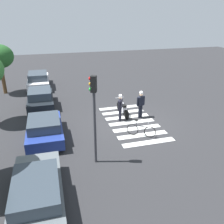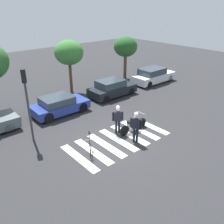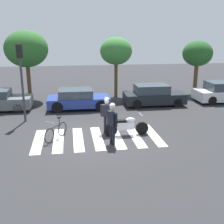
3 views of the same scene
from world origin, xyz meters
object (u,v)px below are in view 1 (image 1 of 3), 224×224
Objects in this scene: leaning_bicycle at (141,130)px; car_blue_hatchback at (45,128)px; officer_by_motorcycle at (120,105)px; officer_on_foot at (141,102)px; car_white_van at (38,80)px; car_black_suv at (40,99)px; car_grey_coupe at (37,194)px; traffic_light_pole at (94,107)px; police_motorcycle at (123,108)px.

leaning_bicycle is 0.36× the size of car_blue_hatchback.
officer_by_motorcycle reaches higher than car_blue_hatchback.
officer_on_foot reaches higher than car_white_van.
car_black_suv is at bearing 2.02° from car_blue_hatchback.
officer_by_motorcycle is 10.58m from car_white_van.
car_white_van is (15.80, -0.04, 0.04)m from car_grey_coupe.
leaning_bicycle is at bearing -102.91° from car_blue_hatchback.
officer_on_foot is 11.30m from car_white_van.
officer_on_foot reaches higher than car_black_suv.
officer_on_foot is 0.47× the size of car_blue_hatchback.
car_white_van is 1.09× the size of traffic_light_pole.
officer_by_motorcycle reaches higher than car_black_suv.
police_motorcycle is 0.46× the size of car_grey_coupe.
police_motorcycle is at bearing -146.41° from car_white_van.
traffic_light_pole is (-3.00, -2.22, 2.18)m from car_blue_hatchback.
traffic_light_pole is (-13.48, -2.55, 2.12)m from car_white_van.
car_white_van is at bearing 25.55° from leaning_bicycle.
police_motorcycle is 0.47× the size of car_white_van.
leaning_bicycle is at bearing 158.87° from officer_on_foot.
police_motorcycle is 9.30m from car_grey_coupe.
car_black_suv reaches higher than leaning_bicycle.
car_grey_coupe is at bearing 179.85° from car_white_van.
car_white_van is (10.48, 0.33, 0.05)m from car_blue_hatchback.
car_blue_hatchback is (-2.09, 5.24, 0.17)m from police_motorcycle.
car_grey_coupe reaches higher than leaning_bicycle.
car_white_van is at bearing 1.61° from car_black_suv.
car_grey_coupe is 5.34m from car_blue_hatchback.
traffic_light_pole reaches higher than officer_on_foot.
car_blue_hatchback is at bearing 77.09° from leaning_bicycle.
car_grey_coupe is at bearing 141.82° from officer_by_motorcycle.
car_black_suv is at bearing -1.07° from car_grey_coupe.
officer_by_motorcycle is 0.39× the size of car_white_van.
leaning_bicycle is 5.40m from car_blue_hatchback.
car_black_suv is (2.98, 5.42, 0.21)m from police_motorcycle.
car_blue_hatchback is at bearing -4.00° from car_grey_coupe.
officer_on_foot is at bearing -120.77° from car_black_suv.
car_black_suv is (3.85, 4.95, -0.38)m from officer_by_motorcycle.
car_white_van is (9.26, 5.10, -0.36)m from officer_by_motorcycle.
officer_on_foot is 0.46× the size of car_black_suv.
traffic_light_pole is at bearing -163.47° from car_black_suv.
leaning_bicycle is 2.56m from officer_by_motorcycle.
car_black_suv is at bearing 16.53° from traffic_light_pole.
car_grey_coupe is (-4.12, 5.63, 0.26)m from leaning_bicycle.
car_blue_hatchback is at bearing 101.54° from officer_on_foot.
officer_on_foot is at bearing -88.01° from officer_by_motorcycle.
leaning_bicycle is 2.75m from officer_on_foot.
officer_by_motorcycle is at bearing 151.86° from police_motorcycle.
traffic_light_pole reaches higher than leaning_bicycle.
officer_on_foot reaches higher than car_blue_hatchback.
officer_by_motorcycle is 0.43× the size of traffic_light_pole.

